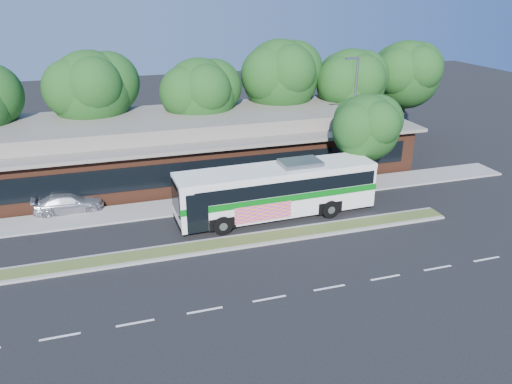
% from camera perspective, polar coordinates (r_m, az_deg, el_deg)
% --- Properties ---
extents(ground, '(120.00, 120.00, 0.00)m').
position_cam_1_polar(ground, '(27.35, -1.85, -6.42)').
color(ground, black).
rests_on(ground, ground).
extents(median_strip, '(26.00, 1.10, 0.15)m').
position_cam_1_polar(median_strip, '(27.83, -2.19, -5.72)').
color(median_strip, '#465D27').
rests_on(median_strip, ground).
extents(sidewalk, '(44.00, 2.60, 0.12)m').
position_cam_1_polar(sidewalk, '(32.92, -4.85, -1.18)').
color(sidewalk, gray).
rests_on(sidewalk, ground).
extents(plaza_building, '(33.20, 11.20, 4.45)m').
position_cam_1_polar(plaza_building, '(38.29, -7.15, 5.44)').
color(plaza_building, '#4F2718').
rests_on(plaza_building, ground).
extents(lamp_post, '(0.93, 0.18, 9.07)m').
position_cam_1_polar(lamp_post, '(34.19, 11.01, 7.97)').
color(lamp_post, slate).
rests_on(lamp_post, ground).
extents(tree_bg_b, '(6.69, 6.00, 9.00)m').
position_cam_1_polar(tree_bg_b, '(39.90, -17.78, 11.19)').
color(tree_bg_b, black).
rests_on(tree_bg_b, ground).
extents(tree_bg_c, '(6.24, 5.60, 8.26)m').
position_cam_1_polar(tree_bg_c, '(39.76, -5.96, 11.27)').
color(tree_bg_c, black).
rests_on(tree_bg_c, ground).
extents(tree_bg_d, '(6.91, 6.20, 9.37)m').
position_cam_1_polar(tree_bg_d, '(42.50, 3.29, 13.19)').
color(tree_bg_d, black).
rests_on(tree_bg_d, ground).
extents(tree_bg_e, '(6.47, 5.80, 8.50)m').
position_cam_1_polar(tree_bg_e, '(44.15, 11.20, 12.27)').
color(tree_bg_e, black).
rests_on(tree_bg_e, ground).
extents(tree_bg_f, '(6.69, 6.00, 8.92)m').
position_cam_1_polar(tree_bg_f, '(48.04, 17.16, 12.90)').
color(tree_bg_f, black).
rests_on(tree_bg_f, ground).
extents(transit_bus, '(12.44, 3.21, 3.47)m').
position_cam_1_polar(transit_bus, '(30.28, 2.44, 0.56)').
color(transit_bus, white).
rests_on(transit_bus, ground).
extents(sedan, '(4.30, 1.86, 1.23)m').
position_cam_1_polar(sedan, '(33.49, -20.62, -1.16)').
color(sedan, silver).
rests_on(sedan, ground).
extents(sidewalk_tree, '(4.98, 4.46, 6.78)m').
position_cam_1_polar(sidewalk_tree, '(34.20, 12.84, 7.38)').
color(sidewalk_tree, black).
rests_on(sidewalk_tree, ground).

